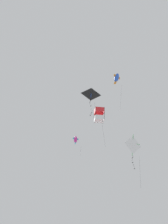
{
  "coord_description": "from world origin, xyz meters",
  "views": [
    {
      "loc": [
        21.11,
        19.42,
        0.5
      ],
      "look_at": [
        -3.24,
        -0.49,
        24.89
      ],
      "focal_mm": 46.5,
      "sensor_mm": 36.0,
      "label": 1
    }
  ],
  "objects": [
    {
      "name": "kite_box_far_centre",
      "position": [
        -1.69,
        3.16,
        21.69
      ],
      "size": [
        1.77,
        1.78,
        5.53
      ],
      "rotation": [
        0.17,
        0.0,
        2.39
      ],
      "color": "red"
    },
    {
      "name": "kite_delta_upper_right",
      "position": [
        -1.95,
        1.75,
        25.92
      ],
      "size": [
        1.89,
        1.66,
        4.62
      ],
      "rotation": [
        0.36,
        0.0,
        2.43
      ],
      "color": "black"
    },
    {
      "name": "kite_fish_low_drifter",
      "position": [
        -8.22,
        -6.29,
        25.19
      ],
      "size": [
        1.68,
        1.48,
        4.01
      ],
      "rotation": [
        0.17,
        0.0,
        2.62
      ],
      "color": "#DB2D93"
    },
    {
      "name": "kite_fish_mid_left",
      "position": [
        -8.19,
        2.26,
        33.5
      ],
      "size": [
        1.6,
        1.38,
        8.31
      ],
      "rotation": [
        0.45,
        0.0,
        2.97
      ],
      "color": "blue"
    },
    {
      "name": "kite_diamond_near_right",
      "position": [
        -6.74,
        4.51,
        19.35
      ],
      "size": [
        2.19,
        1.12,
        7.33
      ],
      "rotation": [
        0.22,
        0.0,
        2.84
      ],
      "color": "white"
    }
  ]
}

